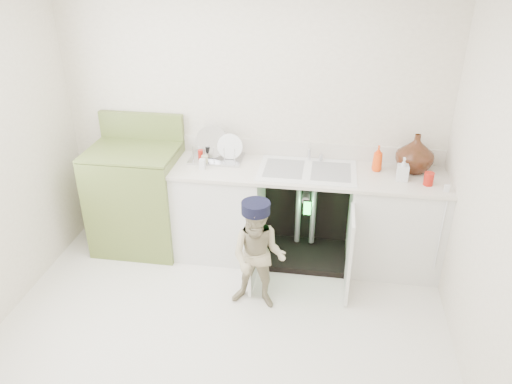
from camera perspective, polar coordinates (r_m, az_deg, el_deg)
ground at (r=3.97m, az=-4.23°, el=-16.42°), size 3.50×3.50×0.00m
room_shell at (r=3.23m, az=-4.98°, el=-0.24°), size 6.00×5.50×1.26m
counter_run at (r=4.59m, az=6.01°, el=-2.33°), size 2.44×1.02×1.24m
avocado_stove at (r=4.87m, az=-13.36°, el=-0.55°), size 0.81×0.65×1.26m
repair_worker at (r=3.97m, az=0.27°, el=-7.30°), size 0.63×0.61×0.95m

